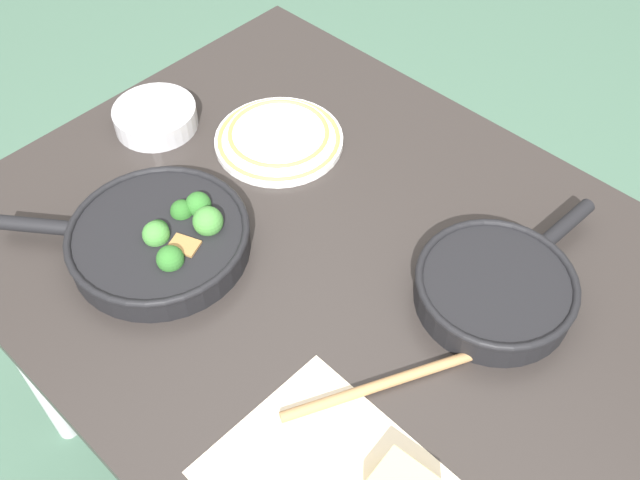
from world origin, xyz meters
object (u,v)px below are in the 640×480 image
dinner_plate_stack (279,137)px  prep_bowl_steel (156,117)px  skillet_broccoli (160,237)px  wooden_spoon (448,363)px  skillet_eggs (496,288)px

dinner_plate_stack → prep_bowl_steel: bearing=31.7°
dinner_plate_stack → prep_bowl_steel: prep_bowl_steel is taller
skillet_broccoli → wooden_spoon: size_ratio=0.98×
skillet_eggs → dinner_plate_stack: 0.48m
skillet_broccoli → prep_bowl_steel: (0.24, -0.18, -0.01)m
skillet_broccoli → wooden_spoon: (-0.45, -0.14, -0.02)m
wooden_spoon → dinner_plate_stack: dinner_plate_stack is taller
dinner_plate_stack → prep_bowl_steel: size_ratio=1.53×
skillet_broccoli → wooden_spoon: 0.47m
wooden_spoon → prep_bowl_steel: prep_bowl_steel is taller
prep_bowl_steel → dinner_plate_stack: bearing=-148.3°
skillet_broccoli → prep_bowl_steel: size_ratio=2.35×
skillet_eggs → dinner_plate_stack: (0.48, -0.02, -0.01)m
dinner_plate_stack → prep_bowl_steel: (0.20, 0.12, 0.01)m
skillet_eggs → wooden_spoon: size_ratio=0.98×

